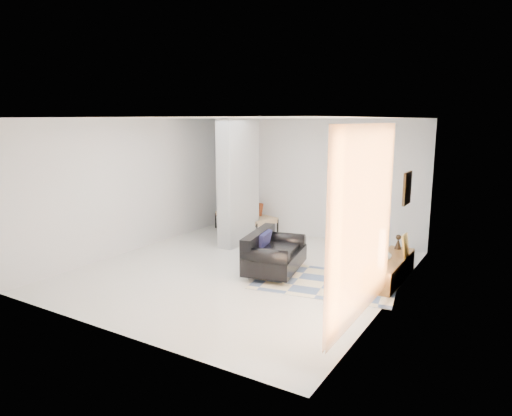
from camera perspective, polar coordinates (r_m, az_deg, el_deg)
The scene contains 17 objects.
floor at distance 8.61m, azimuth -1.83°, elevation -7.81°, with size 6.00×6.00×0.00m, color silver.
ceiling at distance 8.15m, azimuth -1.95°, elevation 11.17°, with size 6.00×6.00×0.00m, color white.
wall_back at distance 10.88m, azimuth 6.74°, elevation 3.65°, with size 6.00×6.00×0.00m, color silver.
wall_front at distance 6.02m, azimuth -17.60°, elevation -2.69°, with size 6.00×6.00×0.00m, color silver.
wall_left at distance 10.01m, azimuth -15.23°, elevation 2.71°, with size 6.00×6.00×0.00m, color silver.
wall_right at distance 7.18m, azimuth 16.88°, elevation -0.51°, with size 6.00×6.00×0.00m, color silver.
partition_column at distance 10.19m, azimuth -2.19°, elevation 3.22°, with size 0.35×1.20×2.80m, color #A2A7A9.
hallway_door at distance 11.91m, azimuth -2.62°, elevation 2.50°, with size 0.85×0.06×2.04m, color white.
curtain at distance 6.10m, azimuth 13.49°, elevation -1.82°, with size 2.55×2.55×0.00m, color #FF9B43.
wall_art at distance 8.01m, azimuth 18.38°, elevation 2.37°, with size 0.04×0.45×0.55m, color #39240F.
media_console at distance 8.38m, azimuth 16.45°, elevation -7.32°, with size 0.45×1.69×0.80m.
loveseat at distance 8.40m, azimuth 2.03°, elevation -5.71°, with size 1.12×1.59×0.76m.
daybed at distance 11.46m, azimuth -1.28°, elevation -0.88°, with size 1.80×1.18×0.77m.
area_rug at distance 8.08m, azimuth 8.67°, elevation -9.17°, with size 2.36×1.57×0.01m, color beige.
cylinder_lamp at distance 7.72m, azimuth 15.45°, elevation -4.89°, with size 0.11×0.11×0.63m, color white.
bronze_figurine at distance 8.92m, azimuth 17.35°, elevation -4.06°, with size 0.13×0.13×0.27m, color black, non-canonical shape.
vase at distance 8.23m, azimuth 16.06°, elevation -5.59°, with size 0.16×0.16×0.17m, color silver.
Camera 1 is at (4.44, -6.84, 2.77)m, focal length 32.00 mm.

